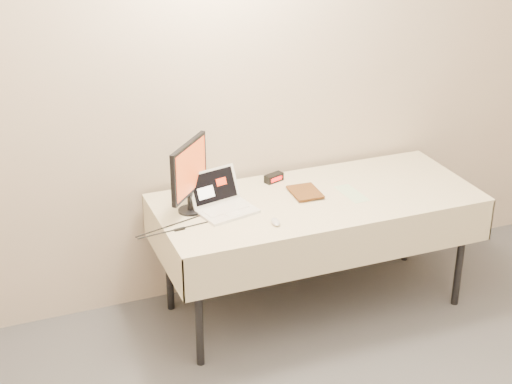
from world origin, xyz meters
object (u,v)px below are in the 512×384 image
object	(u,v)px
table	(317,207)
monitor	(189,172)
book	(293,179)
laptop	(222,201)

from	to	relation	value
table	monitor	xyz separation A→B (m)	(-0.73, 0.09, 0.30)
monitor	book	distance (m)	0.62
monitor	book	bearing A→B (deg)	-50.10
monitor	book	size ratio (longest dim) A/B	1.89
monitor	book	world-z (taller)	monitor
monitor	laptop	bearing A→B (deg)	-59.30
laptop	monitor	distance (m)	0.26
laptop	monitor	size ratio (longest dim) A/B	0.89
table	book	world-z (taller)	book
laptop	monitor	world-z (taller)	monitor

